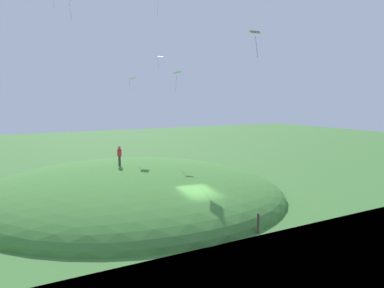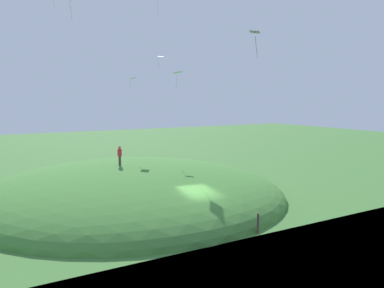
{
  "view_description": "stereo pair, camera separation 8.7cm",
  "coord_description": "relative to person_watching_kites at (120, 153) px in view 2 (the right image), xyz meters",
  "views": [
    {
      "loc": [
        -23.0,
        13.83,
        8.76
      ],
      "look_at": [
        1.23,
        -0.13,
        5.42
      ],
      "focal_mm": 35.59,
      "sensor_mm": 36.0,
      "label": 1
    },
    {
      "loc": [
        -23.04,
        13.76,
        8.76
      ],
      "look_at": [
        1.23,
        -0.13,
        5.42
      ],
      "focal_mm": 35.59,
      "sensor_mm": 36.0,
      "label": 2
    }
  ],
  "objects": [
    {
      "name": "grass_hill",
      "position": [
        -0.2,
        -0.95,
        -3.94
      ],
      "size": [
        27.55,
        27.7,
        5.67
      ],
      "primitive_type": "ellipsoid",
      "color": "#417E33",
      "rests_on": "ground_plane"
    },
    {
      "name": "kite_7",
      "position": [
        3.04,
        2.95,
        13.45
      ],
      "size": [
        1.36,
        1.3,
        1.82
      ],
      "color": "white"
    },
    {
      "name": "kite_10",
      "position": [
        7.9,
        -7.81,
        9.46
      ],
      "size": [
        0.64,
        0.79,
        1.44
      ],
      "color": "white"
    },
    {
      "name": "kite_8",
      "position": [
        -14.78,
        -3.1,
        8.5
      ],
      "size": [
        0.95,
        0.95,
        1.47
      ],
      "color": "white"
    },
    {
      "name": "ground_plane",
      "position": [
        -9.24,
        -2.73,
        -3.94
      ],
      "size": [
        160.0,
        160.0,
        0.0
      ],
      "primitive_type": "plane",
      "color": "#407634"
    },
    {
      "name": "person_watching_kites",
      "position": [
        0.0,
        0.0,
        0.0
      ],
      "size": [
        0.49,
        0.49,
        1.76
      ],
      "rotation": [
        0.0,
        0.0,
        3.52
      ],
      "color": "#403532",
      "rests_on": "grass_hill"
    },
    {
      "name": "kite_1",
      "position": [
        7.13,
        -4.08,
        6.95
      ],
      "size": [
        1.11,
        1.01,
        1.28
      ],
      "color": "white"
    },
    {
      "name": "kite_3",
      "position": [
        0.47,
        -6.13,
        7.23
      ],
      "size": [
        1.24,
        1.21,
        1.85
      ],
      "color": "white"
    },
    {
      "name": "mooring_post",
      "position": [
        -13.6,
        -4.6,
        -3.27
      ],
      "size": [
        0.14,
        0.14,
        1.36
      ],
      "primitive_type": "cylinder",
      "color": "brown",
      "rests_on": "ground_plane"
    }
  ]
}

